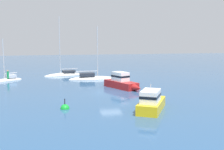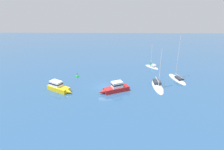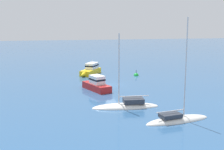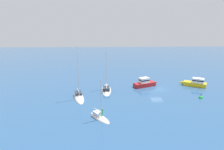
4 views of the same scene
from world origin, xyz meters
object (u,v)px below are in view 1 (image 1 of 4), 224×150
Objects in this scene: powerboat at (122,82)px; sailboat at (8,80)px; cabin_cruiser at (152,102)px; channel_buoy at (65,109)px; ketch at (92,78)px; sailboat_1 at (65,75)px.

sailboat is (-15.42, 10.13, -0.62)m from powerboat.
channel_buoy is at bearing 104.23° from cabin_cruiser.
ketch is (-2.33, 20.50, -0.66)m from cabin_cruiser.
sailboat_1 is (-6.41, 25.92, -0.67)m from cabin_cruiser.
powerboat is 0.94× the size of sailboat.
sailboat_1 is at bearing 44.52° from cabin_cruiser.
powerboat is 0.72× the size of ketch.
cabin_cruiser is 0.87× the size of sailboat.
ketch reaches higher than channel_buoy.
powerboat is at bearing 111.58° from sailboat.
channel_buoy is (-7.57, 2.23, -0.78)m from cabin_cruiser.
cabin_cruiser is at bearing -16.39° from channel_buoy.
cabin_cruiser reaches higher than powerboat.
ketch is (12.87, -1.17, -0.04)m from sailboat.
powerboat is at bearing 101.47° from sailboat_1.
cabin_cruiser is 26.71m from sailboat_1.
sailboat is 20.88m from channel_buoy.
sailboat_1 is at bearing 127.32° from ketch.
cabin_cruiser is 0.92× the size of powerboat.
cabin_cruiser is 0.66× the size of ketch.
sailboat reaches higher than channel_buoy.
sailboat is at bearing -148.04° from powerboat.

